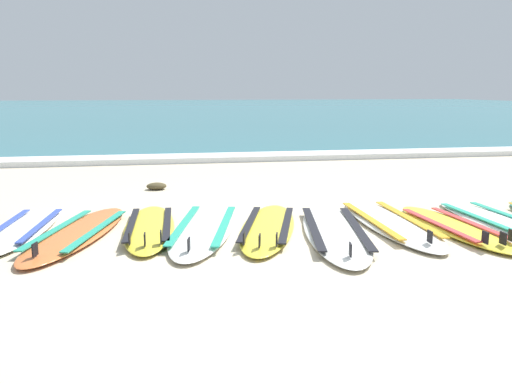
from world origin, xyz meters
TOP-DOWN VIEW (x-y plane):
  - ground_plane at (0.00, 0.00)m, footprint 80.00×80.00m
  - sea at (0.00, 35.36)m, footprint 80.00×60.00m
  - wave_foam_strip at (0.00, 5.77)m, footprint 80.00×0.81m
  - surfboard_1 at (-2.77, 0.58)m, footprint 0.65×1.99m
  - surfboard_2 at (-2.22, 0.32)m, footprint 1.09×2.26m
  - surfboard_3 at (-1.53, 0.41)m, footprint 0.57×2.00m
  - surfboard_4 at (-0.99, 0.28)m, footprint 1.08×2.36m
  - surfboard_5 at (-0.35, 0.20)m, footprint 1.09×2.15m
  - surfboard_6 at (0.28, -0.06)m, footprint 1.03×2.45m
  - surfboard_7 at (0.95, 0.17)m, footprint 0.63×2.32m
  - surfboard_8 at (1.51, -0.13)m, footprint 0.55×1.97m
  - surfboard_9 at (2.10, 0.02)m, footprint 0.55×2.10m
  - seaweed_clump_near_shoreline at (-1.46, 2.71)m, footprint 0.28×0.23m

SIDE VIEW (x-z plane):
  - ground_plane at x=0.00m, z-range 0.00..0.00m
  - surfboard_6 at x=0.28m, z-range -0.05..0.13m
  - surfboard_7 at x=0.95m, z-range -0.05..0.13m
  - surfboard_4 at x=-0.99m, z-range -0.05..0.13m
  - surfboard_2 at x=-2.22m, z-range -0.05..0.13m
  - surfboard_9 at x=2.10m, z-range -0.05..0.13m
  - surfboard_1 at x=-2.77m, z-range -0.05..0.13m
  - surfboard_5 at x=-0.35m, z-range -0.05..0.13m
  - surfboard_3 at x=-1.53m, z-range -0.05..0.13m
  - surfboard_8 at x=1.51m, z-range -0.05..0.13m
  - seaweed_clump_near_shoreline at x=-1.46m, z-range 0.00..0.10m
  - sea at x=0.00m, z-range 0.00..0.10m
  - wave_foam_strip at x=0.00m, z-range 0.00..0.11m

